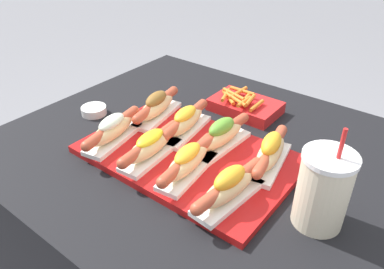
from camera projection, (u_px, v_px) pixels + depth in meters
patio_table at (203, 240)px, 1.16m from camera, size 1.04×0.88×0.70m
serving_tray at (187, 155)px, 0.92m from camera, size 0.51×0.33×0.02m
hot_dog_0 at (112, 130)px, 0.94m from camera, size 0.09×0.22×0.07m
hot_dog_1 at (150, 146)px, 0.88m from camera, size 0.07×0.22×0.07m
hot_dog_2 at (188, 161)px, 0.83m from camera, size 0.08×0.22×0.07m
hot_dog_3 at (229, 187)px, 0.75m from camera, size 0.08×0.22×0.08m
hot_dog_4 at (157, 106)px, 1.05m from camera, size 0.09×0.22×0.07m
hot_dog_5 at (185, 121)px, 0.98m from camera, size 0.09×0.22×0.07m
hot_dog_6 at (221, 135)px, 0.92m from camera, size 0.07×0.22×0.08m
hot_dog_7 at (270, 152)px, 0.86m from camera, size 0.09×0.22×0.08m
sauce_bowl at (94, 110)px, 1.11m from camera, size 0.07×0.07×0.02m
drink_cup at (323, 190)px, 0.70m from camera, size 0.10×0.10×0.22m
fries_basket at (245, 105)px, 1.12m from camera, size 0.20×0.13×0.06m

